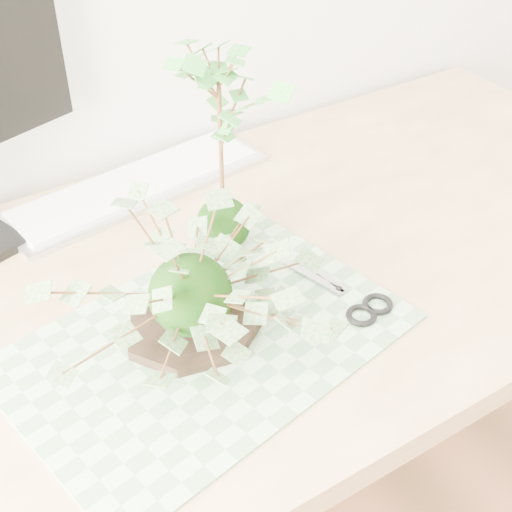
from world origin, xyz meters
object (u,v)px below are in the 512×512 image
at_px(ivy_kokedama, 188,264).
at_px(maple_kokedama, 219,102).
at_px(keyboard, 137,186).
at_px(desk, 227,323).

distance_m(ivy_kokedama, maple_kokedama, 0.22).
bearing_deg(maple_kokedama, keyboard, 102.12).
xyz_separation_m(ivy_kokedama, maple_kokedama, (0.13, 0.14, 0.11)).
bearing_deg(desk, maple_kokedama, 61.12).
xyz_separation_m(desk, ivy_kokedama, (-0.09, -0.08, 0.21)).
relative_size(ivy_kokedama, keyboard, 0.72).
height_order(ivy_kokedama, keyboard, ivy_kokedama).
relative_size(desk, maple_kokedama, 4.83).
xyz_separation_m(desk, maple_kokedama, (0.04, 0.06, 0.32)).
height_order(desk, ivy_kokedama, ivy_kokedama).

